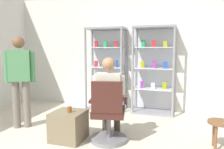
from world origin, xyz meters
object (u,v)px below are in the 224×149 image
office_chair (108,117)px  storage_crate (69,126)px  tea_glass (69,109)px  wooden_stool (219,127)px  standing_customer (20,76)px  display_cabinet_right (154,70)px  seated_shopkeeper (109,94)px  display_cabinet_left (107,68)px

office_chair → storage_crate: (-0.62, -0.09, -0.17)m
storage_crate → tea_glass: size_ratio=5.30×
storage_crate → wooden_stool: bearing=8.8°
storage_crate → standing_customer: bearing=167.3°
storage_crate → tea_glass: (0.04, -0.03, 0.27)m
display_cabinet_right → storage_crate: display_cabinet_right is taller
office_chair → tea_glass: size_ratio=10.61×
wooden_stool → seated_shopkeeper: bearing=-177.0°
office_chair → wooden_stool: size_ratio=2.31×
tea_glass → office_chair: bearing=11.5°
display_cabinet_left → tea_glass: size_ratio=21.01×
display_cabinet_right → standing_customer: size_ratio=1.17×
display_cabinet_left → office_chair: display_cabinet_left is taller
display_cabinet_right → tea_glass: (-1.04, -1.94, -0.47)m
office_chair → seated_shopkeeper: (-0.03, 0.16, 0.32)m
display_cabinet_left → standing_customer: display_cabinet_left is taller
seated_shopkeeper → wooden_stool: bearing=3.0°
display_cabinet_left → seated_shopkeeper: 1.78m
display_cabinet_right → office_chair: 1.96m
office_chair → tea_glass: 0.61m
display_cabinet_left → office_chair: (0.64, -1.82, -0.57)m
display_cabinet_right → tea_glass: size_ratio=21.01×
display_cabinet_left → display_cabinet_right: size_ratio=1.00×
display_cabinet_right → wooden_stool: 2.02m
office_chair → storage_crate: bearing=-171.6°
display_cabinet_right → seated_shopkeeper: 1.75m
seated_shopkeeper → standing_customer: bearing=-179.7°
display_cabinet_left → standing_customer: bearing=-122.4°
wooden_stool → storage_crate: bearing=-171.2°
seated_shopkeeper → display_cabinet_left: bearing=110.2°
display_cabinet_right → office_chair: size_ratio=1.98×
seated_shopkeeper → wooden_stool: size_ratio=3.10×
wooden_stool → standing_customer: bearing=-178.4°
standing_customer → wooden_stool: (3.26, 0.09, -0.60)m
office_chair → seated_shopkeeper: bearing=101.9°
display_cabinet_left → display_cabinet_right: 1.10m
office_chair → storage_crate: 0.65m
seated_shopkeeper → tea_glass: (-0.55, -0.28, -0.22)m
seated_shopkeeper → standing_customer: 1.68m
tea_glass → storage_crate: bearing=142.6°
display_cabinet_left → tea_glass: bearing=-88.3°
display_cabinet_left → wooden_stool: bearing=-35.5°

